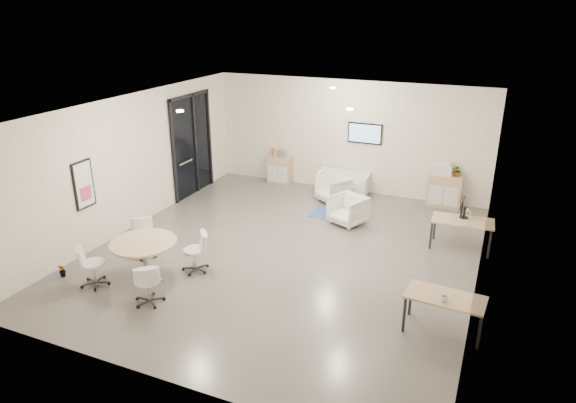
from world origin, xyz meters
The scene contains 21 objects.
room_shell centered at (0.00, 0.00, 1.60)m, with size 9.60×10.60×4.80m.
glass_door centered at (-3.95, 2.51, 1.50)m, with size 0.09×1.90×2.85m.
artwork centered at (-3.97, -1.60, 1.55)m, with size 0.05×0.54×1.04m.
wall_tv centered at (0.50, 4.46, 1.75)m, with size 0.98×0.06×0.58m.
ceiling_spots centered at (-0.20, 0.83, 3.18)m, with size 3.14×4.14×0.03m.
sideboard_left centered at (-2.04, 4.28, 0.41)m, with size 0.73×0.38×0.82m.
sideboard_right centered at (2.83, 4.26, 0.44)m, with size 0.89×0.43×0.89m.
books centered at (-2.08, 4.29, 0.93)m, with size 0.43×0.14×0.22m.
printer centered at (2.72, 4.26, 1.04)m, with size 0.51×0.44×0.33m.
loveseat centered at (0.02, 4.13, 0.30)m, with size 1.51×0.81×0.55m.
blue_rug centered at (0.41, 2.51, 0.01)m, with size 1.36×0.91×0.01m, color #2D4F8A.
armchair_left centered at (-0.03, 3.40, 0.40)m, with size 0.77×0.72×0.79m, color silver.
armchair_right centered at (0.79, 2.08, 0.40)m, with size 0.77×0.72×0.79m, color silver.
desk_rear centered at (3.53, 1.74, 0.62)m, with size 1.35×0.73×0.69m.
desk_front centered at (3.59, -1.64, 0.60)m, with size 1.31×0.72×0.66m.
monitor centered at (3.49, 1.89, 0.92)m, with size 0.20×0.50×0.44m.
round_table centered at (-2.10, -2.13, 0.71)m, with size 1.30×1.30×0.79m.
meeting_chairs centered at (-2.10, -2.13, 0.41)m, with size 2.31×2.31×0.82m.
plant_cabinet centered at (3.12, 4.28, 1.01)m, with size 0.28×0.31×0.24m, color #3F7F3F.
plant_floor centered at (-3.65, -2.78, 0.06)m, with size 0.16×0.29×0.13m, color #3F7F3F.
cup centered at (3.59, -1.80, 0.72)m, with size 0.12×0.09×0.12m, color white.
Camera 1 is at (4.10, -9.34, 5.13)m, focal length 32.00 mm.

